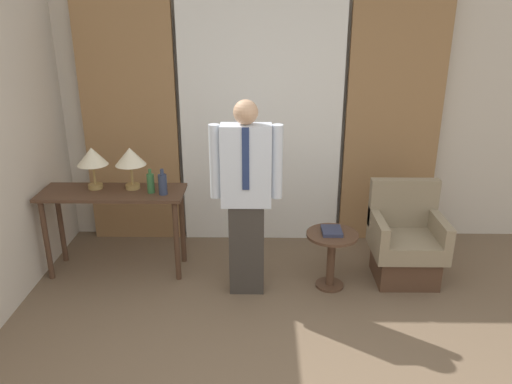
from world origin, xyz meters
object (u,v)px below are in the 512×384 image
at_px(desk, 114,205).
at_px(book, 332,231).
at_px(person, 246,192).
at_px(armchair, 405,244).
at_px(table_lamp_right, 130,158).
at_px(table_lamp_left, 92,158).
at_px(bottle_by_lamp, 163,184).
at_px(bottle_near_edge, 151,183).
at_px(side_table, 331,251).

height_order(desk, book, desk).
relative_size(person, armchair, 1.90).
distance_m(table_lamp_right, armchair, 2.61).
bearing_deg(table_lamp_left, bottle_by_lamp, -12.68).
bearing_deg(table_lamp_left, desk, -23.13).
distance_m(bottle_near_edge, bottle_by_lamp, 0.12).
xyz_separation_m(desk, side_table, (1.97, -0.28, -0.31)).
bearing_deg(bottle_near_edge, armchair, -1.89).
relative_size(desk, table_lamp_right, 3.37).
relative_size(table_lamp_left, person, 0.23).
height_order(table_lamp_right, bottle_near_edge, table_lamp_right).
bearing_deg(table_lamp_left, book, -8.95).
relative_size(bottle_near_edge, side_table, 0.42).
bearing_deg(book, side_table, -76.03).
relative_size(armchair, book, 4.17).
xyz_separation_m(desk, person, (1.23, -0.35, 0.26)).
distance_m(table_lamp_left, side_table, 2.29).
xyz_separation_m(bottle_near_edge, armchair, (2.30, -0.08, -0.56)).
bearing_deg(table_lamp_left, person, -17.00).
distance_m(table_lamp_left, bottle_near_edge, 0.58).
bearing_deg(table_lamp_left, table_lamp_right, 0.00).
relative_size(person, book, 7.91).
bearing_deg(desk, side_table, -8.16).
distance_m(table_lamp_right, person, 1.15).
bearing_deg(bottle_near_edge, side_table, -8.84).
relative_size(table_lamp_right, person, 0.23).
relative_size(desk, book, 6.06).
distance_m(armchair, side_table, 0.72).
height_order(table_lamp_right, person, person).
xyz_separation_m(bottle_by_lamp, side_table, (1.49, -0.21, -0.54)).
distance_m(person, side_table, 0.94).
xyz_separation_m(table_lamp_left, bottle_near_edge, (0.53, -0.11, -0.20)).
xyz_separation_m(table_lamp_right, book, (1.79, -0.34, -0.55)).
xyz_separation_m(table_lamp_right, bottle_by_lamp, (0.31, -0.15, -0.19)).
bearing_deg(bottle_near_edge, book, -8.19).
distance_m(table_lamp_left, armchair, 2.94).
distance_m(side_table, book, 0.18).
xyz_separation_m(bottle_near_edge, bottle_by_lamp, (0.12, -0.04, 0.01)).
height_order(bottle_by_lamp, book, bottle_by_lamp).
bearing_deg(book, bottle_near_edge, 171.81).
bearing_deg(bottle_by_lamp, desk, 171.33).
distance_m(armchair, book, 0.75).
distance_m(bottle_near_edge, armchair, 2.37).
height_order(person, armchair, person).
bearing_deg(table_lamp_right, bottle_near_edge, -29.00).
distance_m(bottle_by_lamp, person, 0.80).
height_order(bottle_near_edge, armchair, bottle_near_edge).
distance_m(bottle_by_lamp, side_table, 1.60).
bearing_deg(bottle_near_edge, table_lamp_left, 168.80).
bearing_deg(person, table_lamp_left, 163.00).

